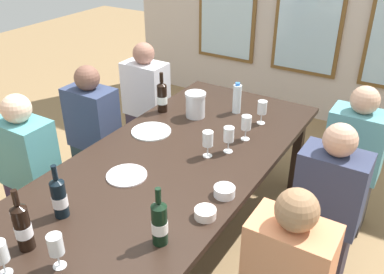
# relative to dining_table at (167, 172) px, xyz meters

# --- Properties ---
(ground_plane) EXTENTS (12.00, 12.00, 0.00)m
(ground_plane) POSITION_rel_dining_table_xyz_m (0.00, 0.00, -0.68)
(ground_plane) COLOR olive
(dining_table) EXTENTS (1.11, 2.57, 0.74)m
(dining_table) POSITION_rel_dining_table_xyz_m (0.00, 0.00, 0.00)
(dining_table) COLOR black
(dining_table) RESTS_ON ground
(white_plate_0) EXTENTS (0.28, 0.28, 0.01)m
(white_plate_0) POSITION_rel_dining_table_xyz_m (-0.33, 0.28, 0.06)
(white_plate_0) COLOR white
(white_plate_0) RESTS_ON dining_table
(white_plate_1) EXTENTS (0.24, 0.24, 0.01)m
(white_plate_1) POSITION_rel_dining_table_xyz_m (-0.13, -0.23, 0.06)
(white_plate_1) COLOR white
(white_plate_1) RESTS_ON dining_table
(metal_pitcher) EXTENTS (0.16, 0.16, 0.19)m
(metal_pitcher) POSITION_rel_dining_table_xyz_m (-0.19, 0.66, 0.16)
(metal_pitcher) COLOR silver
(metal_pitcher) RESTS_ON dining_table
(wine_bottle_0) EXTENTS (0.08, 0.08, 0.31)m
(wine_bottle_0) POSITION_rel_dining_table_xyz_m (0.36, -0.58, 0.18)
(wine_bottle_0) COLOR black
(wine_bottle_0) RESTS_ON dining_table
(wine_bottle_1) EXTENTS (0.08, 0.08, 0.30)m
(wine_bottle_1) POSITION_rel_dining_table_xyz_m (-0.18, -0.68, 0.17)
(wine_bottle_1) COLOR black
(wine_bottle_1) RESTS_ON dining_table
(wine_bottle_2) EXTENTS (0.08, 0.08, 0.32)m
(wine_bottle_2) POSITION_rel_dining_table_xyz_m (-0.14, -0.93, 0.18)
(wine_bottle_2) COLOR black
(wine_bottle_2) RESTS_ON dining_table
(wine_bottle_3) EXTENTS (0.08, 0.08, 0.31)m
(wine_bottle_3) POSITION_rel_dining_table_xyz_m (-0.46, 0.60, 0.18)
(wine_bottle_3) COLOR black
(wine_bottle_3) RESTS_ON dining_table
(tasting_bowl_0) EXTENTS (0.12, 0.12, 0.05)m
(tasting_bowl_0) POSITION_rel_dining_table_xyz_m (0.45, -0.10, 0.09)
(tasting_bowl_0) COLOR white
(tasting_bowl_0) RESTS_ON dining_table
(tasting_bowl_1) EXTENTS (0.11, 0.11, 0.05)m
(tasting_bowl_1) POSITION_rel_dining_table_xyz_m (0.45, -0.31, 0.08)
(tasting_bowl_1) COLOR white
(tasting_bowl_1) RESTS_ON dining_table
(water_bottle) EXTENTS (0.06, 0.06, 0.24)m
(water_bottle) POSITION_rel_dining_table_xyz_m (0.04, 0.88, 0.17)
(water_bottle) COLOR white
(water_bottle) RESTS_ON dining_table
(wine_glass_0) EXTENTS (0.07, 0.07, 0.17)m
(wine_glass_0) POSITION_rel_dining_table_xyz_m (0.17, 0.21, 0.18)
(wine_glass_0) COLOR white
(wine_glass_0) RESTS_ON dining_table
(wine_glass_1) EXTENTS (0.07, 0.07, 0.17)m
(wine_glass_1) POSITION_rel_dining_table_xyz_m (-0.10, -1.09, 0.18)
(wine_glass_1) COLOR white
(wine_glass_1) RESTS_ON dining_table
(wine_glass_3) EXTENTS (0.07, 0.07, 0.17)m
(wine_glass_3) POSITION_rel_dining_table_xyz_m (0.25, 0.33, 0.18)
(wine_glass_3) COLOR white
(wine_glass_3) RESTS_ON dining_table
(wine_glass_4) EXTENTS (0.07, 0.07, 0.17)m
(wine_glass_4) POSITION_rel_dining_table_xyz_m (0.07, -0.94, 0.18)
(wine_glass_4) COLOR white
(wine_glass_4) RESTS_ON dining_table
(wine_glass_5) EXTENTS (0.07, 0.07, 0.17)m
(wine_glass_5) POSITION_rel_dining_table_xyz_m (0.28, 0.53, 0.18)
(wine_glass_5) COLOR white
(wine_glass_5) RESTS_ON dining_table
(wine_glass_6) EXTENTS (0.07, 0.07, 0.17)m
(wine_glass_6) POSITION_rel_dining_table_xyz_m (0.27, 0.81, 0.18)
(wine_glass_6) COLOR white
(wine_glass_6) RESTS_ON dining_table
(seated_person_2) EXTENTS (0.38, 0.24, 1.11)m
(seated_person_2) POSITION_rel_dining_table_xyz_m (-0.92, -0.32, -0.15)
(seated_person_2) COLOR #352742
(seated_person_2) RESTS_ON ground
(seated_person_4) EXTENTS (0.38, 0.24, 1.11)m
(seated_person_4) POSITION_rel_dining_table_xyz_m (-0.92, 0.99, -0.15)
(seated_person_4) COLOR #3A2F3F
(seated_person_4) RESTS_ON ground
(seated_person_5) EXTENTS (0.38, 0.24, 1.11)m
(seated_person_5) POSITION_rel_dining_table_xyz_m (0.92, 0.96, -0.15)
(seated_person_5) COLOR #312D2B
(seated_person_5) RESTS_ON ground
(seated_person_6) EXTENTS (0.38, 0.24, 1.11)m
(seated_person_6) POSITION_rel_dining_table_xyz_m (-0.92, 0.31, -0.15)
(seated_person_6) COLOR #243438
(seated_person_6) RESTS_ON ground
(seated_person_7) EXTENTS (0.38, 0.24, 1.11)m
(seated_person_7) POSITION_rel_dining_table_xyz_m (0.92, 0.34, -0.15)
(seated_person_7) COLOR #322C37
(seated_person_7) RESTS_ON ground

